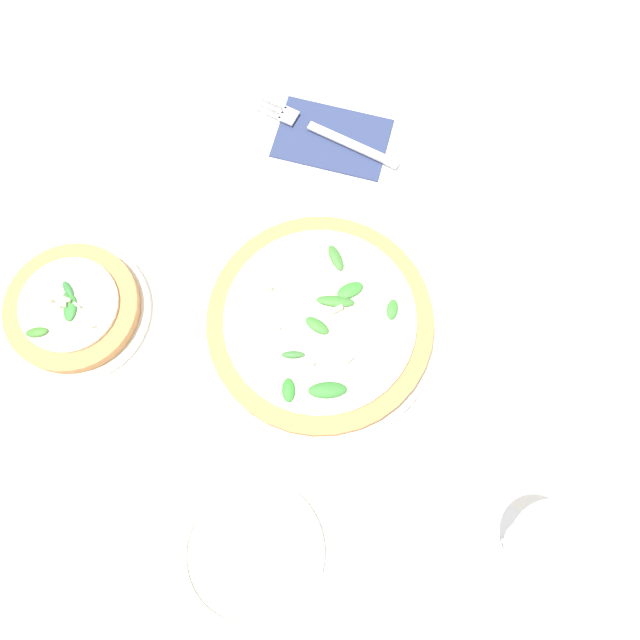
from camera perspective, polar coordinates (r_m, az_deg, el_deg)
ground_plane at (r=0.80m, az=-0.20°, el=2.13°), size 6.00×6.00×0.00m
pizza_arugula_main at (r=0.78m, az=0.01°, el=-0.29°), size 0.30×0.30×0.05m
pizza_personal_side at (r=0.84m, az=-21.59°, el=0.96°), size 0.19×0.19×0.05m
wine_glass at (r=0.67m, az=19.38°, el=-19.01°), size 0.09×0.09×0.18m
napkin at (r=0.90m, az=1.12°, el=16.33°), size 0.16×0.10×0.01m
fork at (r=0.90m, az=0.64°, el=16.71°), size 0.22×0.06×0.00m
side_plate_white at (r=0.76m, az=-6.29°, el=-20.38°), size 0.17×0.17×0.02m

